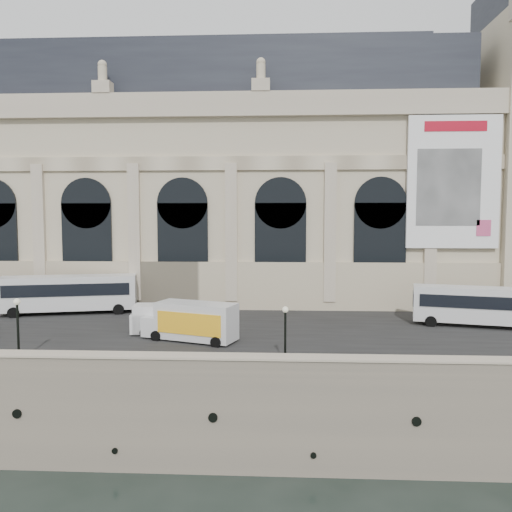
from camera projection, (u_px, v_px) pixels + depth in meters
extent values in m
plane|color=black|center=(181.00, 474.00, 30.16)|extent=(260.00, 260.00, 0.00)
cube|color=gray|center=(234.00, 314.00, 64.79)|extent=(160.00, 70.00, 6.00)
cube|color=#2D2D2D|center=(212.00, 326.00, 43.64)|extent=(160.00, 24.00, 0.06)
cube|color=gray|center=(181.00, 366.00, 30.26)|extent=(160.00, 1.20, 1.10)
cube|color=beige|center=(181.00, 356.00, 30.21)|extent=(160.00, 1.40, 0.12)
cube|color=beige|center=(181.00, 205.00, 60.02)|extent=(68.00, 18.00, 22.00)
cube|color=beige|center=(164.00, 286.00, 51.56)|extent=(68.60, 0.40, 5.00)
cube|color=beige|center=(161.00, 105.00, 50.01)|extent=(69.00, 0.80, 2.40)
cube|color=beige|center=(163.00, 164.00, 50.61)|extent=(68.00, 0.30, 1.40)
cube|color=#242830|center=(179.00, 87.00, 58.95)|extent=(64.00, 15.00, 6.00)
cube|color=#242830|center=(179.00, 56.00, 58.68)|extent=(56.00, 10.00, 1.20)
cube|color=beige|center=(39.00, 232.00, 51.67)|extent=(1.20, 0.50, 14.00)
cube|color=black|center=(87.00, 247.00, 51.61)|extent=(5.20, 0.25, 9.00)
cylinder|color=black|center=(86.00, 203.00, 51.27)|extent=(5.20, 0.25, 5.20)
cube|color=beige|center=(134.00, 232.00, 51.19)|extent=(1.20, 0.50, 14.00)
cube|color=black|center=(183.00, 247.00, 51.13)|extent=(5.20, 0.25, 9.00)
cylinder|color=black|center=(182.00, 203.00, 50.78)|extent=(5.20, 0.25, 5.20)
cube|color=beige|center=(231.00, 233.00, 50.70)|extent=(1.20, 0.50, 14.00)
cube|color=black|center=(280.00, 247.00, 50.65)|extent=(5.20, 0.25, 9.00)
cylinder|color=black|center=(281.00, 203.00, 50.30)|extent=(5.20, 0.25, 5.20)
cube|color=beige|center=(330.00, 233.00, 50.22)|extent=(1.20, 0.50, 14.00)
cube|color=black|center=(380.00, 248.00, 50.16)|extent=(5.20, 0.25, 9.00)
cylinder|color=black|center=(381.00, 203.00, 49.82)|extent=(5.20, 0.25, 5.20)
cube|color=beige|center=(431.00, 233.00, 49.74)|extent=(1.20, 0.50, 14.00)
cube|color=white|center=(453.00, 182.00, 49.06)|extent=(9.00, 0.35, 13.00)
cube|color=#AB0B1E|center=(456.00, 126.00, 48.44)|extent=(6.00, 0.06, 1.00)
cube|color=gray|center=(449.00, 187.00, 48.92)|extent=(6.20, 0.06, 7.50)
cube|color=#C64674|center=(484.00, 228.00, 49.06)|extent=(1.40, 0.06, 1.60)
cube|color=silver|center=(69.00, 293.00, 49.16)|extent=(13.11, 5.53, 3.32)
cube|color=black|center=(66.00, 290.00, 47.78)|extent=(11.48, 2.76, 1.18)
cube|color=black|center=(71.00, 286.00, 50.48)|extent=(11.48, 2.76, 1.18)
cylinder|color=black|center=(13.00, 313.00, 47.10)|extent=(1.11, 0.56, 1.07)
cylinder|color=black|center=(21.00, 308.00, 49.73)|extent=(1.11, 0.56, 1.07)
cylinder|color=black|center=(119.00, 309.00, 48.84)|extent=(1.11, 0.56, 1.07)
cylinder|color=black|center=(121.00, 305.00, 51.46)|extent=(1.11, 0.56, 1.07)
cube|color=silver|center=(484.00, 305.00, 43.14)|extent=(12.01, 5.19, 3.04)
cube|color=black|center=(413.00, 299.00, 44.80)|extent=(0.62, 2.21, 1.18)
cube|color=black|center=(487.00, 303.00, 41.90)|extent=(10.49, 2.65, 1.08)
cube|color=black|center=(482.00, 298.00, 44.32)|extent=(10.49, 2.65, 1.08)
cylinder|color=black|center=(431.00, 322.00, 43.34)|extent=(1.02, 0.52, 0.98)
cylinder|color=black|center=(430.00, 316.00, 45.68)|extent=(1.02, 0.52, 0.98)
cube|color=silver|center=(167.00, 318.00, 40.71)|extent=(5.46, 2.54, 2.25)
cube|color=silver|center=(141.00, 322.00, 40.64)|extent=(1.67, 2.19, 1.57)
cube|color=black|center=(134.00, 316.00, 40.58)|extent=(0.22, 1.76, 0.78)
cylinder|color=black|center=(144.00, 333.00, 39.68)|extent=(0.76, 0.31, 0.74)
cylinder|color=black|center=(149.00, 327.00, 41.73)|extent=(0.76, 0.31, 0.74)
cylinder|color=black|center=(187.00, 332.00, 39.84)|extent=(0.76, 0.31, 0.74)
cylinder|color=black|center=(189.00, 327.00, 41.88)|extent=(0.76, 0.31, 0.74)
cube|color=silver|center=(196.00, 321.00, 38.29)|extent=(6.62, 4.28, 2.78)
cube|color=#F3AC1B|center=(188.00, 324.00, 37.17)|extent=(5.08, 1.83, 1.65)
cube|color=#AB0B1E|center=(188.00, 324.00, 37.17)|extent=(2.93, 1.06, 0.62)
cube|color=silver|center=(158.00, 325.00, 39.65)|extent=(2.31, 2.69, 1.55)
cylinder|color=black|center=(156.00, 336.00, 38.37)|extent=(0.87, 0.54, 0.83)
cylinder|color=black|center=(172.00, 330.00, 40.56)|extent=(0.87, 0.54, 0.83)
cylinder|color=black|center=(216.00, 342.00, 36.44)|extent=(0.87, 0.54, 0.83)
cylinder|color=black|center=(230.00, 335.00, 38.63)|extent=(0.87, 0.54, 0.83)
cylinder|color=black|center=(19.00, 359.00, 32.94)|extent=(0.43, 0.43, 0.39)
cylinder|color=black|center=(18.00, 333.00, 32.81)|extent=(0.16, 0.16, 3.92)
sphere|color=beige|center=(17.00, 302.00, 32.65)|extent=(0.43, 0.43, 0.43)
cylinder|color=black|center=(285.00, 364.00, 31.75)|extent=(0.40, 0.40, 0.36)
cylinder|color=black|center=(285.00, 339.00, 31.62)|extent=(0.15, 0.15, 3.63)
sphere|color=beige|center=(285.00, 310.00, 31.48)|extent=(0.40, 0.40, 0.40)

